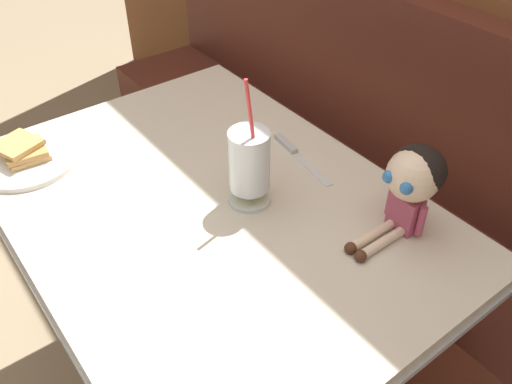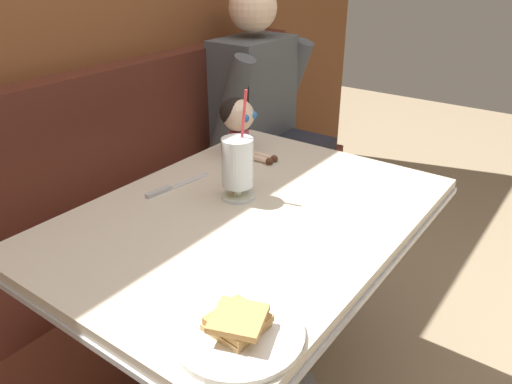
# 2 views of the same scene
# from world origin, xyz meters

# --- Properties ---
(booth_bench) EXTENTS (2.60, 0.48, 1.00)m
(booth_bench) POSITION_xyz_m (0.00, 0.81, 0.33)
(booth_bench) COLOR #512319
(booth_bench) RESTS_ON ground
(diner_table) EXTENTS (1.11, 0.81, 0.74)m
(diner_table) POSITION_xyz_m (0.00, 0.18, 0.54)
(diner_table) COLOR beige
(diner_table) RESTS_ON ground
(toast_plate) EXTENTS (0.25, 0.25, 0.06)m
(toast_plate) POSITION_xyz_m (-0.40, -0.10, 0.76)
(toast_plate) COLOR white
(toast_plate) RESTS_ON diner_table
(milkshake_glass) EXTENTS (0.10, 0.10, 0.32)m
(milkshake_glass) POSITION_xyz_m (0.05, 0.25, 0.84)
(milkshake_glass) COLOR silver
(milkshake_glass) RESTS_ON diner_table
(butter_knife) EXTENTS (0.24, 0.05, 0.01)m
(butter_knife) POSITION_xyz_m (-0.03, 0.45, 0.74)
(butter_knife) COLOR silver
(butter_knife) RESTS_ON diner_table
(seated_doll) EXTENTS (0.11, 0.22, 0.20)m
(seated_doll) POSITION_xyz_m (0.32, 0.46, 0.87)
(seated_doll) COLOR #B74C6B
(seated_doll) RESTS_ON diner_table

